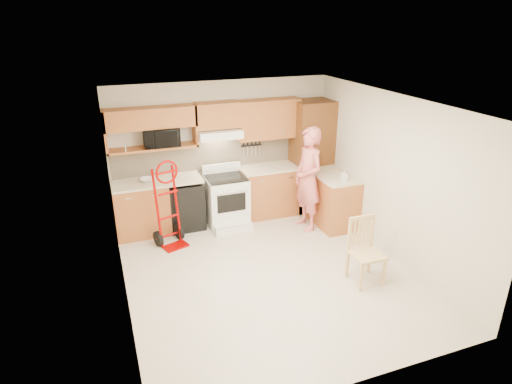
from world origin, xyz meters
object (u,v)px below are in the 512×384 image
microwave (161,137)px  range (227,197)px  person (308,179)px  hand_truck (170,208)px  dining_chair (367,252)px

microwave → range: (1.03, -0.31, -1.13)m
microwave → person: 2.59m
person → hand_truck: bearing=-97.6°
microwave → hand_truck: microwave is taller
hand_truck → dining_chair: (2.37, -2.03, -0.18)m
range → person: 1.46m
person → dining_chair: person is taller
range → hand_truck: (-1.09, -0.42, 0.13)m
range → person: bearing=-25.3°
microwave → dining_chair: size_ratio=0.61×
range → person: person is taller
range → dining_chair: size_ratio=1.11×
person → dining_chair: (0.00, -1.85, -0.44)m
person → hand_truck: size_ratio=1.39×
person → hand_truck: (-2.37, 0.18, -0.25)m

